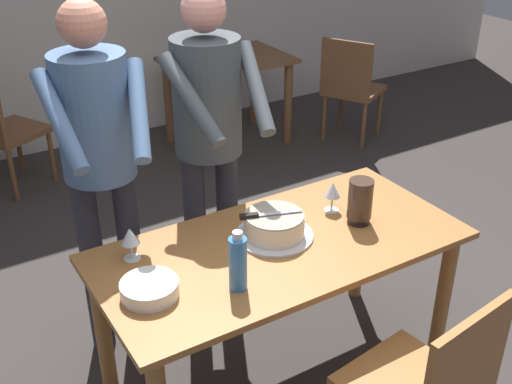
# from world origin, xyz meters

# --- Properties ---
(ground_plane) EXTENTS (14.00, 14.00, 0.00)m
(ground_plane) POSITION_xyz_m (0.00, 0.00, 0.00)
(ground_plane) COLOR #383330
(main_dining_table) EXTENTS (1.59, 0.76, 0.75)m
(main_dining_table) POSITION_xyz_m (0.00, 0.00, 0.63)
(main_dining_table) COLOR #9E6633
(main_dining_table) RESTS_ON ground_plane
(cake_on_platter) EXTENTS (0.34, 0.34, 0.11)m
(cake_on_platter) POSITION_xyz_m (0.01, 0.06, 0.80)
(cake_on_platter) COLOR silver
(cake_on_platter) RESTS_ON main_dining_table
(cake_knife) EXTENTS (0.26, 0.11, 0.02)m
(cake_knife) POSITION_xyz_m (-0.06, 0.08, 0.87)
(cake_knife) COLOR silver
(cake_knife) RESTS_ON cake_on_platter
(plate_stack) EXTENTS (0.22, 0.22, 0.06)m
(plate_stack) POSITION_xyz_m (-0.62, -0.04, 0.78)
(plate_stack) COLOR white
(plate_stack) RESTS_ON main_dining_table
(wine_glass_near) EXTENTS (0.08, 0.08, 0.14)m
(wine_glass_near) POSITION_xyz_m (-0.58, 0.22, 0.85)
(wine_glass_near) COLOR silver
(wine_glass_near) RESTS_ON main_dining_table
(wine_glass_far) EXTENTS (0.08, 0.08, 0.14)m
(wine_glass_far) POSITION_xyz_m (0.36, 0.11, 0.85)
(wine_glass_far) COLOR silver
(wine_glass_far) RESTS_ON main_dining_table
(water_bottle) EXTENTS (0.07, 0.07, 0.25)m
(water_bottle) POSITION_xyz_m (-0.31, -0.18, 0.86)
(water_bottle) COLOR #387AC6
(water_bottle) RESTS_ON main_dining_table
(hurricane_lamp) EXTENTS (0.11, 0.11, 0.21)m
(hurricane_lamp) POSITION_xyz_m (0.39, -0.04, 0.86)
(hurricane_lamp) COLOR black
(hurricane_lamp) RESTS_ON main_dining_table
(person_cutting_cake) EXTENTS (0.47, 0.56, 1.72)m
(person_cutting_cake) POSITION_xyz_m (-0.02, 0.59, 1.08)
(person_cutting_cake) COLOR #2D2D38
(person_cutting_cake) RESTS_ON ground_plane
(person_standing_beside) EXTENTS (0.46, 0.57, 1.72)m
(person_standing_beside) POSITION_xyz_m (-0.55, 0.62, 1.08)
(person_standing_beside) COLOR #2D2D38
(person_standing_beside) RESTS_ON ground_plane
(background_table) EXTENTS (1.00, 0.70, 0.74)m
(background_table) POSITION_xyz_m (1.17, 2.57, 0.58)
(background_table) COLOR brown
(background_table) RESTS_ON ground_plane
(background_chair_0) EXTENTS (0.59, 0.59, 0.90)m
(background_chair_0) POSITION_xyz_m (-0.64, 2.64, 0.49)
(background_chair_0) COLOR brown
(background_chair_0) RESTS_ON ground_plane
(background_chair_1) EXTENTS (0.59, 0.59, 0.90)m
(background_chair_1) POSITION_xyz_m (2.08, 2.06, 0.49)
(background_chair_1) COLOR brown
(background_chair_1) RESTS_ON ground_plane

